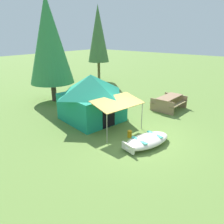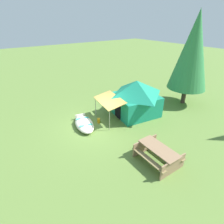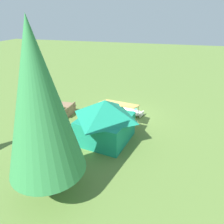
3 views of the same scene
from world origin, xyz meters
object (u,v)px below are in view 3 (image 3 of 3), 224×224
at_px(canvas_cabin_tent, 105,120).
at_px(picnic_table, 59,107).
at_px(cooler_box, 116,131).
at_px(beached_rowboat, 128,111).
at_px(fuel_can, 123,117).
at_px(pine_tree_back_right, 39,103).

height_order(canvas_cabin_tent, picnic_table, canvas_cabin_tent).
relative_size(picnic_table, cooler_box, 4.07).
bearing_deg(picnic_table, beached_rowboat, -164.55).
distance_m(beached_rowboat, cooler_box, 2.90).
bearing_deg(fuel_can, picnic_table, 4.37).
height_order(beached_rowboat, fuel_can, beached_rowboat).
bearing_deg(pine_tree_back_right, fuel_can, -100.13).
bearing_deg(canvas_cabin_tent, pine_tree_back_right, 79.10).
height_order(beached_rowboat, pine_tree_back_right, pine_tree_back_right).
bearing_deg(fuel_can, beached_rowboat, -98.61).
xyz_separation_m(canvas_cabin_tent, pine_tree_back_right, (0.85, 4.43, 2.69)).
relative_size(cooler_box, fuel_can, 1.58).
height_order(picnic_table, cooler_box, picnic_table).
distance_m(beached_rowboat, canvas_cabin_tent, 3.91).
xyz_separation_m(picnic_table, pine_tree_back_right, (-3.36, 6.82, 3.45)).
xyz_separation_m(picnic_table, cooler_box, (-4.64, 1.57, -0.35)).
xyz_separation_m(canvas_cabin_tent, cooler_box, (-0.42, -0.82, -1.11)).
relative_size(beached_rowboat, cooler_box, 4.99).
bearing_deg(beached_rowboat, pine_tree_back_right, 80.05).
distance_m(canvas_cabin_tent, fuel_can, 2.99).
bearing_deg(picnic_table, fuel_can, -175.63).
bearing_deg(fuel_can, pine_tree_back_right, 79.87).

